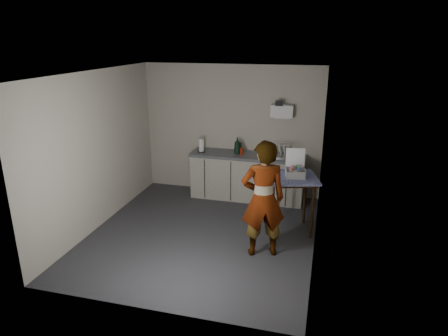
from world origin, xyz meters
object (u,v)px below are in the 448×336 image
(standing_man, at_px, (263,199))
(soap_bottle, at_px, (237,146))
(bakery_box, at_px, (295,171))
(kitchen_counter, at_px, (247,178))
(paper_towel, at_px, (201,146))
(soda_can, at_px, (242,151))
(dish_rack, at_px, (281,154))
(side_table, at_px, (293,184))
(dark_bottle, at_px, (240,148))

(standing_man, relative_size, soap_bottle, 5.35)
(soap_bottle, bearing_deg, bakery_box, -44.14)
(kitchen_counter, distance_m, bakery_box, 1.68)
(kitchen_counter, bearing_deg, soap_bottle, 178.38)
(soap_bottle, height_order, paper_towel, soap_bottle)
(soda_can, bearing_deg, soap_bottle, 165.53)
(kitchen_counter, distance_m, dish_rack, 0.85)
(paper_towel, bearing_deg, side_table, -30.86)
(soda_can, bearing_deg, dish_rack, 2.66)
(standing_man, bearing_deg, bakery_box, -132.33)
(side_table, xyz_separation_m, dish_rack, (-0.35, 1.22, 0.13))
(kitchen_counter, height_order, soda_can, soda_can)
(soap_bottle, relative_size, soda_can, 2.58)
(soda_can, bearing_deg, side_table, -46.68)
(dark_bottle, xyz_separation_m, paper_towel, (-0.77, -0.10, 0.02))
(soda_can, xyz_separation_m, paper_towel, (-0.81, -0.03, 0.06))
(paper_towel, xyz_separation_m, bakery_box, (1.95, -1.13, 0.02))
(soap_bottle, relative_size, dish_rack, 0.86)
(kitchen_counter, relative_size, side_table, 2.33)
(side_table, distance_m, paper_towel, 2.25)
(soap_bottle, bearing_deg, dish_rack, 0.81)
(side_table, distance_m, bakery_box, 0.22)
(soda_can, relative_size, dark_bottle, 0.59)
(standing_man, height_order, bakery_box, standing_man)
(standing_man, relative_size, dish_rack, 4.59)
(soap_bottle, height_order, soda_can, soap_bottle)
(soda_can, bearing_deg, paper_towel, -177.63)
(dark_bottle, bearing_deg, paper_towel, -172.90)
(kitchen_counter, xyz_separation_m, dish_rack, (0.65, 0.02, 0.54))
(standing_man, height_order, soap_bottle, standing_man)
(standing_man, relative_size, dark_bottle, 8.09)
(paper_towel, relative_size, bakery_box, 0.62)
(kitchen_counter, height_order, dark_bottle, dark_bottle)
(bakery_box, bearing_deg, dark_bottle, 124.44)
(kitchen_counter, xyz_separation_m, soap_bottle, (-0.21, 0.01, 0.65))
(side_table, xyz_separation_m, bakery_box, (0.02, 0.02, 0.22))
(soap_bottle, bearing_deg, dark_bottle, 38.21)
(kitchen_counter, height_order, bakery_box, bakery_box)
(side_table, height_order, soda_can, soda_can)
(kitchen_counter, distance_m, soda_can, 0.56)
(soda_can, height_order, bakery_box, bakery_box)
(side_table, bearing_deg, standing_man, -127.96)
(side_table, bearing_deg, bakery_box, 20.43)
(bakery_box, bearing_deg, kitchen_counter, 121.18)
(soap_bottle, relative_size, bakery_box, 0.76)
(dish_rack, bearing_deg, side_table, -74.19)
(soda_can, height_order, dish_rack, dish_rack)
(soda_can, bearing_deg, standing_man, -69.49)
(standing_man, relative_size, paper_towel, 6.57)
(dark_bottle, xyz_separation_m, bakery_box, (1.18, -1.23, 0.04))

